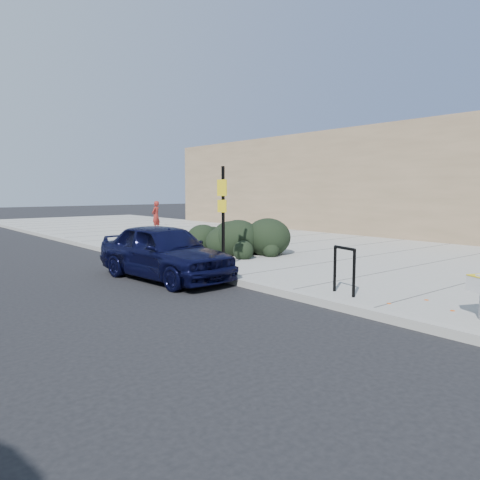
{
  "coord_description": "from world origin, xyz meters",
  "views": [
    {
      "loc": [
        -6.91,
        -6.79,
        2.24
      ],
      "look_at": [
        0.47,
        2.18,
        1.0
      ],
      "focal_mm": 35.0,
      "sensor_mm": 36.0,
      "label": 1
    }
  ],
  "objects_px": {
    "sign_post": "(223,210)",
    "sedan_navy": "(164,251)",
    "pedestrian": "(156,216)",
    "bike_rack": "(344,266)"
  },
  "relations": [
    {
      "from": "sign_post",
      "to": "sedan_navy",
      "type": "height_order",
      "value": "sign_post"
    },
    {
      "from": "pedestrian",
      "to": "sign_post",
      "type": "bearing_deg",
      "value": 40.44
    },
    {
      "from": "sedan_navy",
      "to": "pedestrian",
      "type": "xyz_separation_m",
      "value": [
        6.2,
        11.49,
        0.21
      ]
    },
    {
      "from": "sedan_navy",
      "to": "bike_rack",
      "type": "bearing_deg",
      "value": -75.12
    },
    {
      "from": "sedan_navy",
      "to": "sign_post",
      "type": "bearing_deg",
      "value": -8.55
    },
    {
      "from": "bike_rack",
      "to": "sign_post",
      "type": "distance_m",
      "value": 4.37
    },
    {
      "from": "bike_rack",
      "to": "pedestrian",
      "type": "distance_m",
      "value": 16.51
    },
    {
      "from": "bike_rack",
      "to": "pedestrian",
      "type": "height_order",
      "value": "pedestrian"
    },
    {
      "from": "pedestrian",
      "to": "bike_rack",
      "type": "bearing_deg",
      "value": 45.13
    },
    {
      "from": "sedan_navy",
      "to": "pedestrian",
      "type": "bearing_deg",
      "value": 56.56
    }
  ]
}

